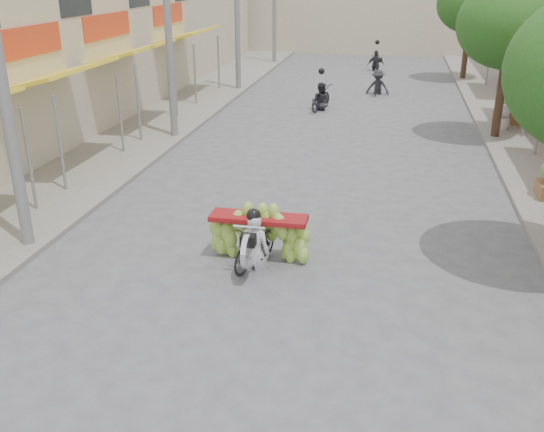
# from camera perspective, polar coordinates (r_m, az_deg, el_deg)

# --- Properties ---
(ground) EXTENTS (120.00, 120.00, 0.00)m
(ground) POSITION_cam_1_polar(r_m,az_deg,el_deg) (9.31, -2.48, -13.56)
(ground) COLOR #5A5B60
(ground) RESTS_ON ground
(sidewalk_left) EXTENTS (4.00, 60.00, 0.12)m
(sidewalk_left) POSITION_cam_1_polar(r_m,az_deg,el_deg) (24.60, -10.30, 9.31)
(sidewalk_left) COLOR gray
(sidewalk_left) RESTS_ON ground
(sidewalk_right) EXTENTS (4.00, 60.00, 0.12)m
(sidewalk_right) POSITION_cam_1_polar(r_m,az_deg,el_deg) (23.53, 23.73, 7.19)
(sidewalk_right) COLOR gray
(sidewalk_right) RESTS_ON ground
(shophouse_row_left) EXTENTS (9.77, 40.00, 6.00)m
(shophouse_row_left) POSITION_cam_1_polar(r_m,az_deg,el_deg) (25.51, -22.51, 15.19)
(shophouse_row_left) COLOR #C0B398
(shophouse_row_left) RESTS_ON ground
(utility_pole_mid) EXTENTS (0.60, 0.24, 8.00)m
(utility_pole_mid) POSITION_cam_1_polar(r_m,az_deg,el_deg) (20.68, -9.82, 18.06)
(utility_pole_mid) COLOR slate
(utility_pole_mid) RESTS_ON ground
(utility_pole_far) EXTENTS (0.60, 0.24, 8.00)m
(utility_pole_far) POSITION_cam_1_polar(r_m,az_deg,el_deg) (29.26, -3.33, 19.49)
(utility_pole_far) COLOR slate
(utility_pole_far) RESTS_ON ground
(street_tree_mid) EXTENTS (3.40, 3.40, 5.25)m
(street_tree_mid) POSITION_cam_1_polar(r_m,az_deg,el_deg) (21.67, 21.53, 16.44)
(street_tree_mid) COLOR #3A2719
(street_tree_mid) RESTS_ON ground
(street_tree_far) EXTENTS (3.40, 3.40, 5.25)m
(street_tree_far) POSITION_cam_1_polar(r_m,az_deg,el_deg) (33.54, 18.25, 18.43)
(street_tree_far) COLOR #3A2719
(street_tree_far) RESTS_ON ground
(produce_crate_far) EXTENTS (1.20, 0.88, 1.16)m
(produce_crate_far) POSITION_cam_1_polar(r_m,az_deg,el_deg) (24.18, 21.65, 9.47)
(produce_crate_far) COLOR brown
(produce_crate_far) RESTS_ON ground
(banana_motorbike) EXTENTS (2.20, 1.79, 2.08)m
(banana_motorbike) POSITION_cam_1_polar(r_m,az_deg,el_deg) (11.82, -1.49, -1.38)
(banana_motorbike) COLOR black
(banana_motorbike) RESTS_ON ground
(pedestrian) EXTENTS (1.03, 0.91, 1.80)m
(pedestrian) POSITION_cam_1_polar(r_m,az_deg,el_deg) (23.12, 21.06, 9.80)
(pedestrian) COLOR silver
(pedestrian) RESTS_ON ground
(bg_motorbike_a) EXTENTS (1.06, 1.87, 1.95)m
(bg_motorbike_a) POSITION_cam_1_polar(r_m,az_deg,el_deg) (25.41, 4.62, 11.53)
(bg_motorbike_a) COLOR black
(bg_motorbike_a) RESTS_ON ground
(bg_motorbike_b) EXTENTS (1.11, 1.73, 1.95)m
(bg_motorbike_b) POSITION_cam_1_polar(r_m,az_deg,el_deg) (29.00, 9.99, 12.86)
(bg_motorbike_b) COLOR black
(bg_motorbike_b) RESTS_ON ground
(bg_motorbike_c) EXTENTS (1.03, 1.48, 1.95)m
(bg_motorbike_c) POSITION_cam_1_polar(r_m,az_deg,el_deg) (36.01, 9.80, 14.65)
(bg_motorbike_c) COLOR black
(bg_motorbike_c) RESTS_ON ground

